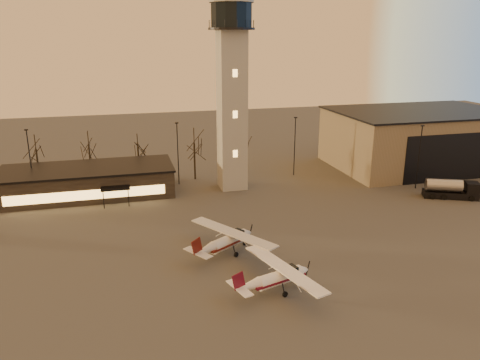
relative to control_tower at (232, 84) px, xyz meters
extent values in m
plane|color=#3E3B39|center=(0.00, -30.00, -16.33)|extent=(220.00, 220.00, 0.00)
cube|color=#A2A09A|center=(0.00, 0.00, -4.33)|extent=(4.00, 4.00, 24.00)
cylinder|color=black|center=(0.00, 0.00, 7.82)|extent=(6.80, 6.80, 0.30)
cylinder|color=black|center=(0.00, 0.00, 9.67)|extent=(6.00, 6.00, 3.40)
cylinder|color=#A2A09A|center=(0.00, 0.00, 11.57)|extent=(6.60, 6.60, 0.40)
cube|color=#7F6B53|center=(36.00, 4.00, -11.33)|extent=(30.00, 20.00, 10.00)
cube|color=black|center=(36.00, 4.00, -6.18)|extent=(30.60, 20.60, 0.30)
cube|color=black|center=(36.00, -6.02, -12.33)|extent=(18.00, 0.10, 8.00)
cube|color=black|center=(-22.00, 2.00, -14.33)|extent=(25.00, 10.00, 4.00)
cube|color=black|center=(-22.00, 2.00, -12.18)|extent=(25.40, 10.40, 0.30)
cube|color=#FFB959|center=(-22.00, -3.02, -14.73)|extent=(22.00, 0.08, 1.40)
cube|color=black|center=(-18.00, -4.00, -13.73)|extent=(4.00, 2.00, 0.20)
cylinder|color=black|center=(-30.00, 4.00, -11.33)|extent=(0.16, 0.16, 10.00)
cube|color=black|center=(-30.00, 4.00, -6.28)|extent=(0.50, 0.25, 0.18)
cylinder|color=black|center=(-8.00, 4.00, -11.33)|extent=(0.16, 0.16, 10.00)
cube|color=black|center=(-8.00, 4.00, -6.28)|extent=(0.50, 0.25, 0.18)
cylinder|color=black|center=(12.00, 4.00, -11.33)|extent=(0.16, 0.16, 10.00)
cube|color=black|center=(12.00, 4.00, -6.28)|extent=(0.50, 0.25, 0.18)
cylinder|color=black|center=(28.00, -8.00, -11.33)|extent=(0.16, 0.16, 10.00)
cube|color=black|center=(28.00, -8.00, -6.28)|extent=(0.50, 0.25, 0.18)
cylinder|color=black|center=(-30.00, 10.00, -13.46)|extent=(0.28, 0.28, 5.74)
cylinder|color=black|center=(-14.00, 10.00, -13.70)|extent=(0.28, 0.28, 5.25)
cylinder|color=black|center=(-5.00, 6.00, -13.25)|extent=(0.28, 0.28, 6.16)
cylinder|color=black|center=(4.00, 8.00, -13.84)|extent=(0.28, 0.28, 4.97)
cylinder|color=black|center=(-22.00, 12.00, -13.53)|extent=(0.28, 0.28, 5.60)
cylinder|color=white|center=(-3.27, -31.88, -15.03)|extent=(4.95, 2.65, 1.35)
cone|color=white|center=(-0.59, -31.08, -15.03)|extent=(1.26, 1.50, 1.28)
cone|color=white|center=(-6.65, -32.88, -14.88)|extent=(2.71, 1.80, 1.14)
cube|color=black|center=(-2.28, -31.58, -14.57)|extent=(1.80, 1.48, 0.72)
cube|color=#5B0D1D|center=(-3.47, -31.94, -15.08)|extent=(5.75, 2.92, 0.23)
cube|color=white|center=(-2.78, -31.73, -14.22)|extent=(4.73, 11.36, 0.14)
cube|color=white|center=(-7.54, -33.14, -14.77)|extent=(1.87, 3.54, 0.08)
cube|color=#5B0D1D|center=(-7.64, -33.17, -14.05)|extent=(1.40, 0.49, 1.76)
cylinder|color=silver|center=(-6.00, -22.79, -14.97)|extent=(4.98, 3.86, 1.41)
cone|color=silver|center=(-3.52, -21.22, -14.97)|extent=(1.55, 1.66, 1.35)
cone|color=silver|center=(-9.13, -24.76, -14.80)|extent=(2.84, 2.40, 1.20)
cube|color=black|center=(-5.08, -22.21, -14.48)|extent=(1.99, 1.83, 0.76)
cube|color=#51120B|center=(-6.18, -22.90, -15.02)|extent=(5.74, 4.36, 0.24)
cube|color=silver|center=(-5.54, -22.50, -14.12)|extent=(7.75, 10.99, 0.15)
cube|color=silver|center=(-9.95, -25.28, -14.69)|extent=(2.74, 3.56, 0.09)
cube|color=#51120B|center=(-10.05, -25.34, -13.93)|extent=(1.32, 0.88, 1.84)
cube|color=black|center=(30.23, -13.30, -15.83)|extent=(7.93, 5.14, 1.00)
cube|color=black|center=(32.88, -14.48, -14.60)|extent=(2.51, 2.65, 1.63)
cube|color=black|center=(33.46, -14.74, -14.33)|extent=(0.79, 1.61, 0.91)
cylinder|color=#A09FA4|center=(29.24, -12.85, -14.42)|extent=(5.42, 3.81, 1.91)
camera|label=1|loc=(-17.01, -69.06, 6.81)|focal=35.00mm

